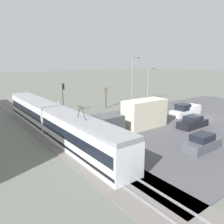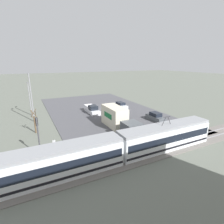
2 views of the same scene
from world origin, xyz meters
name	(u,v)px [view 1 (image 1 of 2)]	position (x,y,z in m)	size (l,w,h in m)	color
ground_plane	(202,119)	(0.00, 0.00, 0.00)	(320.00, 320.00, 0.00)	#60665B
road_surface	(202,118)	(0.00, 0.00, 0.04)	(23.48, 41.25, 0.08)	#4C4C51
rail_bed	(82,151)	(0.00, 20.60, 0.05)	(68.44, 4.40, 0.22)	slate
light_rail_tram	(53,120)	(6.83, 20.60, 1.66)	(27.73, 2.70, 4.39)	white
box_truck	(137,116)	(2.09, 11.55, 1.73)	(2.57, 10.09, 3.58)	#4C5156
pickup_truck	(185,111)	(2.75, 0.35, 0.78)	(1.93, 5.80, 1.86)	silver
sedan_car_1	(202,143)	(-6.64, 11.03, 0.74)	(1.75, 4.22, 1.61)	#4C5156
sedan_car_2	(193,122)	(-1.76, 5.18, 0.71)	(1.80, 4.54, 1.54)	black
traffic_light_pole	(63,94)	(15.06, 15.49, 3.26)	(0.28, 0.47, 5.01)	#47474C
street_tree	(106,98)	(15.07, 7.15, 1.83)	(0.97, 0.80, 4.03)	brown
street_lamp_near_crossing	(133,78)	(14.94, 0.69, 5.28)	(0.36, 1.95, 9.28)	gray
street_lamp_mid_block	(149,82)	(15.19, -4.14, 4.17)	(0.36, 1.95, 7.12)	gray
no_parking_sign	(59,108)	(13.54, 17.01, 1.51)	(0.32, 0.08, 2.51)	gray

